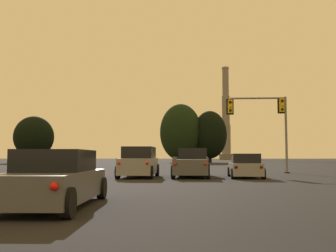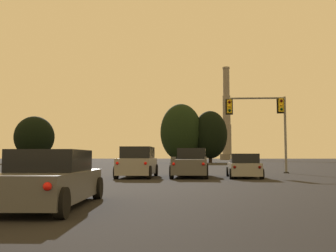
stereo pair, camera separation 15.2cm
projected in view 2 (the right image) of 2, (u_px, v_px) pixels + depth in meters
The scene contains 9 objects.
hatchback_right_lane_front at pixel (244, 167), 23.50m from camera, with size 2.03×4.16×1.44m.
sedan_left_lane_third at pixel (49, 180), 9.88m from camera, with size 2.19×4.78×1.43m.
suv_left_lane_front at pixel (138, 163), 24.04m from camera, with size 2.13×4.91×1.86m.
pickup_truck_center_lane_front at pixel (191, 164), 24.69m from camera, with size 2.39×5.58×1.82m.
traffic_light_overhead_right at pixel (265, 115), 30.51m from camera, with size 4.76×0.50×5.93m.
smokestack at pixel (227, 123), 165.13m from camera, with size 5.98×5.98×39.36m.
treeline_left_mid at pixel (210, 135), 86.63m from camera, with size 7.48×6.73×11.43m.
treeline_far_right at pixel (34, 137), 82.85m from camera, with size 8.41×7.57×9.84m.
treeline_right_mid at pixel (181, 132), 86.89m from camera, with size 9.18×8.26×13.01m.
Camera 2 is at (0.09, -1.91, 1.24)m, focal length 42.00 mm.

